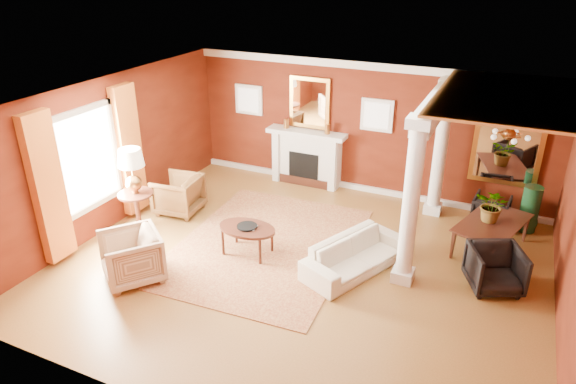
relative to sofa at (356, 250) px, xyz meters
The scene contains 27 objects.
ground 1.01m from the sofa, 162.65° to the right, with size 8.00×8.00×0.00m, color brown.
room_shell 1.88m from the sofa, 162.65° to the right, with size 8.04×7.04×2.92m.
fireplace 3.75m from the sofa, 125.73° to the left, with size 1.85×0.42×1.29m.
overmantel_mirror 4.14m from the sofa, 124.54° to the left, with size 0.95×0.07×1.15m.
flank_window_left 5.11m from the sofa, 139.53° to the left, with size 0.70×0.07×0.70m.
flank_window_right 3.54m from the sofa, 101.29° to the left, with size 0.70×0.07×0.70m.
left_window 4.97m from the sofa, 169.61° to the right, with size 0.21×2.55×2.60m.
column_front 1.32m from the sofa, ahead, with size 0.36×0.36×2.80m.
column_back 3.03m from the sofa, 73.36° to the left, with size 0.36×0.36×2.80m.
header_beam 2.88m from the sofa, 63.37° to the left, with size 0.30×3.20×0.32m, color white.
amber_ceiling 3.49m from the sofa, 36.88° to the left, with size 2.30×3.40×0.04m, color #D2853D.
dining_mirror 3.94m from the sofa, 57.62° to the left, with size 1.30×0.07×1.70m.
chandelier 3.14m from the sofa, 37.10° to the left, with size 0.60×0.62×0.75m.
crown_trim 4.10m from the sofa, 105.56° to the left, with size 8.00×0.08×0.16m, color white.
base_trim 3.32m from the sofa, 105.56° to the left, with size 8.00×0.08×0.12m, color white.
rug 1.79m from the sofa, behind, with size 3.07×4.09×0.02m, color maroon.
sofa is the anchor object (origin of this frame).
armchair_leopard 4.05m from the sofa, behind, with size 0.85×0.80×0.88m, color black.
armchair_stripe 3.72m from the sofa, 151.17° to the right, with size 0.90×0.84×0.93m, color tan.
coffee_table 1.95m from the sofa, behind, with size 1.06×1.06×0.53m.
coffee_book 1.94m from the sofa, behind, with size 0.15×0.02×0.21m, color black.
side_table 4.38m from the sofa, behind, with size 0.67×0.67×1.67m.
dining_table 2.62m from the sofa, 38.59° to the left, with size 1.62×0.57×0.90m, color black.
dining_chair_near 2.22m from the sofa, 10.39° to the left, with size 0.78×0.73×0.80m, color black.
dining_chair_far 3.28m from the sofa, 53.87° to the left, with size 0.66×0.62×0.68m, color black.
green_urn 3.77m from the sofa, 46.17° to the left, with size 0.39×0.39×0.94m.
potted_plant 2.68m from the sofa, 40.07° to the left, with size 0.56×0.63×0.49m, color #26591E.
Camera 1 is at (2.93, -6.95, 4.91)m, focal length 32.00 mm.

